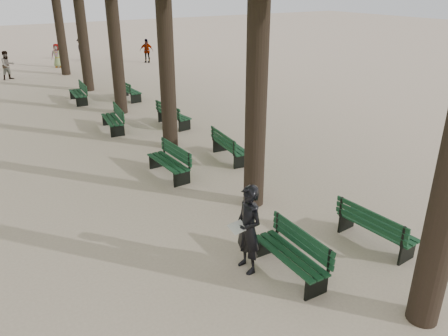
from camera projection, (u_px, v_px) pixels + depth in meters
ground at (280, 285)px, 8.35m from camera, size 120.00×120.00×0.00m
bench_left_0 at (290, 262)px, 8.56m from camera, size 0.62×1.81×0.92m
bench_left_1 at (169, 167)px, 12.89m from camera, size 0.65×1.82×0.92m
bench_left_2 at (113, 124)px, 16.83m from camera, size 0.78×1.86×0.92m
bench_left_3 at (78, 97)px, 20.73m from camera, size 0.69×1.83×0.92m
bench_right_0 at (375, 234)px, 9.52m from camera, size 0.70×1.84×0.92m
bench_right_1 at (230, 151)px, 14.12m from camera, size 0.77×1.85×0.92m
bench_right_2 at (174, 119)px, 17.38m from camera, size 0.76×1.85×0.92m
bench_right_3 at (130, 94)px, 21.24m from camera, size 0.64×1.82×0.92m
man_with_map at (248, 229)px, 8.45m from camera, size 0.62×0.74×1.84m
pedestrian_b at (81, 49)px, 31.60m from camera, size 0.76×1.06×1.60m
pedestrian_a at (8, 65)px, 25.36m from camera, size 0.86×0.60×1.64m
pedestrian_d at (57, 56)px, 29.00m from camera, size 0.81×0.56×1.53m
pedestrian_c at (147, 51)px, 30.69m from camera, size 0.96×0.81×1.62m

